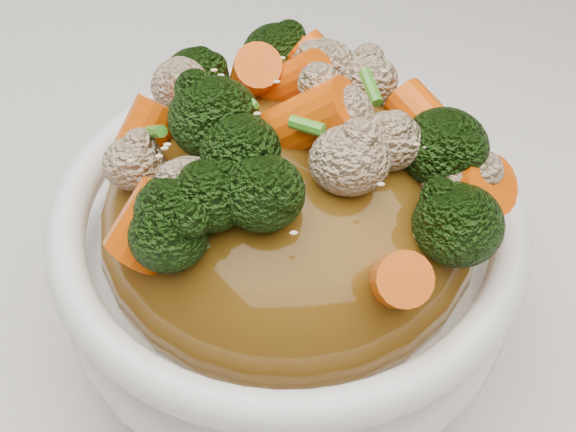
{
  "coord_description": "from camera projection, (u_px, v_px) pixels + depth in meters",
  "views": [
    {
      "loc": [
        0.03,
        -0.28,
        1.08
      ],
      "look_at": [
        0.05,
        -0.05,
        0.82
      ],
      "focal_mm": 50.0,
      "sensor_mm": 36.0,
      "label": 1
    }
  ],
  "objects": [
    {
      "name": "tablecloth",
      "position": [
        191.0,
        264.0,
        0.44
      ],
      "size": [
        1.2,
        0.8,
        0.04
      ],
      "primitive_type": "cube",
      "color": "silver",
      "rests_on": "dining_table"
    },
    {
      "name": "bowl",
      "position": [
        288.0,
        261.0,
        0.37
      ],
      "size": [
        0.24,
        0.24,
        0.08
      ],
      "primitive_type": null,
      "rotation": [
        0.0,
        0.0,
        -0.23
      ],
      "color": "white",
      "rests_on": "tablecloth"
    },
    {
      "name": "sauce_base",
      "position": [
        288.0,
        220.0,
        0.35
      ],
      "size": [
        0.19,
        0.19,
        0.09
      ],
      "primitive_type": "ellipsoid",
      "rotation": [
        0.0,
        0.0,
        -0.23
      ],
      "color": "brown",
      "rests_on": "bowl"
    },
    {
      "name": "carrots",
      "position": [
        288.0,
        117.0,
        0.3
      ],
      "size": [
        0.19,
        0.19,
        0.05
      ],
      "primitive_type": null,
      "rotation": [
        0.0,
        0.0,
        -0.23
      ],
      "color": "#EA5807",
      "rests_on": "sauce_base"
    },
    {
      "name": "broccoli",
      "position": [
        288.0,
        119.0,
        0.3
      ],
      "size": [
        0.19,
        0.19,
        0.04
      ],
      "primitive_type": null,
      "rotation": [
        0.0,
        0.0,
        -0.23
      ],
      "color": "black",
      "rests_on": "sauce_base"
    },
    {
      "name": "cauliflower",
      "position": [
        288.0,
        123.0,
        0.3
      ],
      "size": [
        0.19,
        0.19,
        0.03
      ],
      "primitive_type": null,
      "rotation": [
        0.0,
        0.0,
        -0.23
      ],
      "color": "#CBB08A",
      "rests_on": "sauce_base"
    },
    {
      "name": "scallions",
      "position": [
        288.0,
        115.0,
        0.3
      ],
      "size": [
        0.15,
        0.15,
        0.02
      ],
      "primitive_type": null,
      "rotation": [
        0.0,
        0.0,
        -0.23
      ],
      "color": "#3C8E20",
      "rests_on": "sauce_base"
    },
    {
      "name": "sesame_seeds",
      "position": [
        288.0,
        115.0,
        0.3
      ],
      "size": [
        0.17,
        0.17,
        0.01
      ],
      "primitive_type": null,
      "rotation": [
        0.0,
        0.0,
        -0.23
      ],
      "color": "beige",
      "rests_on": "sauce_base"
    }
  ]
}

